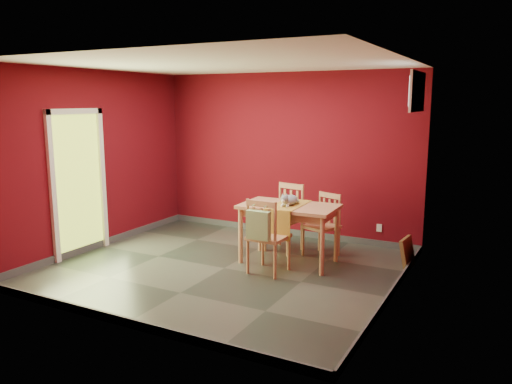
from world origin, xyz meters
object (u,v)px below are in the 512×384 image
at_px(chair_near, 267,235).
at_px(cat, 290,198).
at_px(chair_far_right, 323,224).
at_px(dining_table, 289,212).
at_px(chair_far_left, 286,217).
at_px(picture_frame, 407,253).
at_px(tote_bag, 258,225).

height_order(chair_near, cat, cat).
bearing_deg(chair_far_right, dining_table, -120.24).
bearing_deg(chair_far_right, cat, -118.48).
bearing_deg(chair_far_right, chair_far_left, -179.15).
relative_size(cat, picture_frame, 0.94).
height_order(chair_far_left, picture_frame, chair_far_left).
bearing_deg(chair_far_left, picture_frame, 0.41).
xyz_separation_m(chair_far_left, picture_frame, (1.81, 0.01, -0.31)).
relative_size(dining_table, chair_near, 1.34).
height_order(dining_table, chair_far_left, chair_far_left).
bearing_deg(cat, tote_bag, -106.06).
distance_m(tote_bag, picture_frame, 2.13).
bearing_deg(tote_bag, picture_frame, 39.37).
bearing_deg(cat, picture_frame, 10.82).
relative_size(dining_table, chair_far_left, 1.33).
relative_size(chair_far_left, tote_bag, 2.32).
relative_size(chair_far_left, picture_frame, 2.38).
bearing_deg(chair_far_left, tote_bag, -80.78).
xyz_separation_m(dining_table, tote_bag, (-0.08, -0.77, -0.02)).
distance_m(dining_table, cat, 0.20).
distance_m(chair_far_right, cat, 0.77).
distance_m(chair_far_right, tote_bag, 1.38).
xyz_separation_m(chair_far_right, tote_bag, (-0.39, -1.31, 0.23)).
bearing_deg(chair_near, tote_bag, -91.44).
relative_size(tote_bag, picture_frame, 1.03).
xyz_separation_m(dining_table, picture_frame, (1.52, 0.54, -0.51)).
bearing_deg(cat, chair_near, -108.39).
distance_m(chair_far_right, chair_near, 1.14).
xyz_separation_m(chair_near, picture_frame, (1.59, 1.08, -0.31)).
height_order(tote_bag, cat, cat).
xyz_separation_m(chair_near, tote_bag, (-0.01, -0.23, 0.19)).
bearing_deg(dining_table, cat, -42.47).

